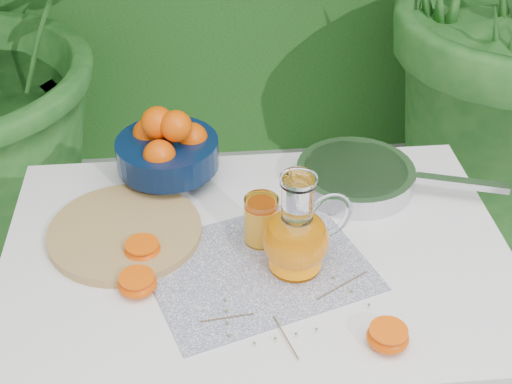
{
  "coord_description": "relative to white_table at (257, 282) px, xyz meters",
  "views": [
    {
      "loc": [
        0.04,
        -1.0,
        1.67
      ],
      "look_at": [
        0.14,
        0.09,
        0.88
      ],
      "focal_mm": 50.0,
      "sensor_mm": 36.0,
      "label": 1
    }
  ],
  "objects": [
    {
      "name": "orange_halves",
      "position": [
        -0.08,
        -0.12,
        0.1
      ],
      "size": [
        0.51,
        0.35,
        0.04
      ],
      "color": "#FB6D02",
      "rests_on": "white_table"
    },
    {
      "name": "placemat",
      "position": [
        -0.0,
        -0.05,
        0.08
      ],
      "size": [
        0.48,
        0.43,
        0.0
      ],
      "primitive_type": "cube",
      "rotation": [
        0.0,
        0.0,
        0.32
      ],
      "color": "#0E194F",
      "rests_on": "white_table"
    },
    {
      "name": "juice_pitcher",
      "position": [
        0.07,
        -0.05,
        0.16
      ],
      "size": [
        0.19,
        0.16,
        0.21
      ],
      "color": "white",
      "rests_on": "white_table"
    },
    {
      "name": "white_table",
      "position": [
        0.0,
        0.0,
        0.0
      ],
      "size": [
        1.0,
        0.7,
        0.75
      ],
      "color": "white",
      "rests_on": "ground"
    },
    {
      "name": "fruit_bowl",
      "position": [
        -0.17,
        0.27,
        0.16
      ],
      "size": [
        0.28,
        0.28,
        0.18
      ],
      "color": "black",
      "rests_on": "white_table"
    },
    {
      "name": "cutting_board",
      "position": [
        -0.26,
        0.07,
        0.09
      ],
      "size": [
        0.31,
        0.31,
        0.02
      ],
      "primitive_type": "cylinder",
      "rotation": [
        0.0,
        0.0,
        0.0
      ],
      "color": "#AA864D",
      "rests_on": "white_table"
    },
    {
      "name": "thyme_sprigs",
      "position": [
        0.04,
        -0.17,
        0.09
      ],
      "size": [
        0.32,
        0.23,
        0.01
      ],
      "color": "brown",
      "rests_on": "white_table"
    },
    {
      "name": "juice_tumbler",
      "position": [
        0.01,
        0.03,
        0.13
      ],
      "size": [
        0.09,
        0.09,
        0.1
      ],
      "color": "white",
      "rests_on": "white_table"
    },
    {
      "name": "saute_pan",
      "position": [
        0.24,
        0.2,
        0.11
      ],
      "size": [
        0.48,
        0.33,
        0.05
      ],
      "color": "#BCBBC0",
      "rests_on": "white_table"
    }
  ]
}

